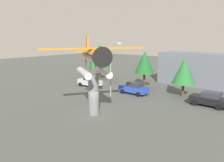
% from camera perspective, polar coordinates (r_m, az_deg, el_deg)
% --- Properties ---
extents(ground_plane, '(140.00, 140.00, 0.00)m').
position_cam_1_polar(ground_plane, '(23.55, -4.72, -8.57)').
color(ground_plane, '#4C514C').
extents(display_pedestal, '(1.10, 1.10, 4.16)m').
position_cam_1_polar(display_pedestal, '(22.93, -4.81, -3.67)').
color(display_pedestal, slate).
rests_on(display_pedestal, ground).
extents(floatplane_monument, '(7.00, 9.36, 4.00)m').
position_cam_1_polar(floatplane_monument, '(22.14, -4.89, 5.67)').
color(floatplane_monument, silver).
rests_on(floatplane_monument, display_pedestal).
extents(car_near_silver, '(4.20, 2.02, 1.76)m').
position_cam_1_polar(car_near_silver, '(36.38, -5.74, -0.06)').
color(car_near_silver, silver).
rests_on(car_near_silver, ground).
extents(car_mid_blue, '(4.20, 2.02, 1.76)m').
position_cam_1_polar(car_mid_blue, '(31.54, 5.74, -1.81)').
color(car_mid_blue, '#2847B7').
rests_on(car_mid_blue, ground).
extents(car_far_black, '(4.20, 2.02, 1.76)m').
position_cam_1_polar(car_far_black, '(28.25, 23.99, -4.29)').
color(car_far_black, black).
rests_on(car_far_black, ground).
extents(streetlight_primary, '(1.84, 0.28, 7.39)m').
position_cam_1_polar(streetlight_primary, '(29.55, -0.06, 4.15)').
color(streetlight_primary, gray).
rests_on(streetlight_primary, ground).
extents(storefront_building, '(15.72, 5.53, 5.44)m').
position_cam_1_polar(storefront_building, '(39.57, 23.79, 2.65)').
color(storefront_building, slate).
rests_on(storefront_building, ground).
extents(tree_west, '(4.30, 4.30, 6.82)m').
position_cam_1_polar(tree_west, '(43.10, -3.24, 6.49)').
color(tree_west, brown).
rests_on(tree_west, ground).
extents(tree_east, '(3.16, 3.16, 5.89)m').
position_cam_1_polar(tree_east, '(35.09, 8.48, 4.80)').
color(tree_east, brown).
rests_on(tree_east, ground).
extents(tree_center_back, '(3.12, 3.12, 5.26)m').
position_cam_1_polar(tree_center_back, '(31.19, 18.21, 2.44)').
color(tree_center_back, brown).
rests_on(tree_center_back, ground).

